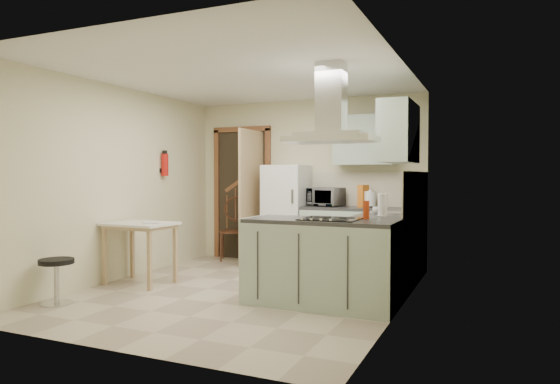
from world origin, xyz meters
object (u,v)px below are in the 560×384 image
at_px(fridge, 287,215).
at_px(stool, 57,281).
at_px(bentwood_chair, 232,232).
at_px(peninsula, 321,262).
at_px(drop_leaf_table, 140,253).
at_px(microwave, 326,197).
at_px(extractor_hood, 331,139).

bearing_deg(fridge, stool, -113.91).
distance_m(fridge, bentwood_chair, 1.01).
bearing_deg(bentwood_chair, peninsula, -67.33).
relative_size(drop_leaf_table, microwave, 1.68).
height_order(peninsula, drop_leaf_table, peninsula).
bearing_deg(drop_leaf_table, fridge, 59.85).
xyz_separation_m(fridge, stool, (-1.35, -3.04, -0.51)).
xyz_separation_m(fridge, peninsula, (1.22, -1.98, -0.30)).
relative_size(extractor_hood, stool, 1.88).
bearing_deg(extractor_hood, bentwood_chair, 138.29).
bearing_deg(extractor_hood, drop_leaf_table, 178.35).
height_order(fridge, microwave, fridge).
bearing_deg(peninsula, drop_leaf_table, 178.28).
relative_size(peninsula, bentwood_chair, 1.70).
bearing_deg(fridge, bentwood_chair, 176.42).
distance_m(bentwood_chair, stool, 3.13).
relative_size(peninsula, extractor_hood, 1.72).
bearing_deg(microwave, drop_leaf_table, -117.14).
distance_m(fridge, drop_leaf_table, 2.27).
relative_size(peninsula, drop_leaf_table, 1.90).
bearing_deg(fridge, extractor_hood, -56.21).
bearing_deg(fridge, peninsula, -58.26).
height_order(fridge, stool, fridge).
xyz_separation_m(stool, microwave, (1.94, 3.12, 0.79)).
height_order(extractor_hood, drop_leaf_table, extractor_hood).
relative_size(fridge, bentwood_chair, 1.65).
bearing_deg(stool, bentwood_chair, 82.96).
relative_size(fridge, peninsula, 0.97).
bearing_deg(drop_leaf_table, microwave, 49.84).
distance_m(peninsula, extractor_hood, 1.27).
bearing_deg(stool, fridge, 66.09).
relative_size(fridge, stool, 3.13).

